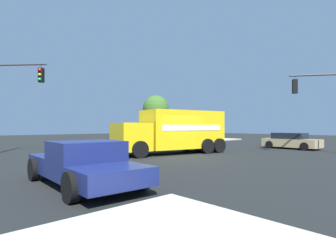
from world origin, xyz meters
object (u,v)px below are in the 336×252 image
at_px(traffic_light_secondary, 11,94).
at_px(pedestrian_crossing, 190,132).
at_px(pedestrian_near_corner, 193,132).
at_px(shade_tree_near, 156,109).
at_px(delivery_truck, 174,131).
at_px(pickup_navy, 84,162).
at_px(traffic_light_primary, 331,99).
at_px(sedan_tan, 291,141).

xyz_separation_m(traffic_light_secondary, pedestrian_crossing, (-21.90, -3.76, -2.99)).
bearing_deg(pedestrian_near_corner, shade_tree_near, -68.41).
xyz_separation_m(traffic_light_secondary, pedestrian_near_corner, (-23.50, -4.60, -2.91)).
distance_m(delivery_truck, pickup_navy, 10.18).
distance_m(traffic_light_primary, traffic_light_secondary, 21.33).
xyz_separation_m(traffic_light_secondary, shade_tree_near, (-21.30, -10.16, 0.50)).
distance_m(delivery_truck, shade_tree_near, 22.00).
bearing_deg(pedestrian_near_corner, delivery_truck, 37.87).
bearing_deg(traffic_light_secondary, pedestrian_crossing, -170.25).
xyz_separation_m(sedan_tan, pedestrian_near_corner, (-5.57, -15.68, 0.50)).
bearing_deg(pedestrian_near_corner, sedan_tan, 70.44).
bearing_deg(delivery_truck, sedan_tan, 158.56).
height_order(pedestrian_near_corner, pedestrian_crossing, pedestrian_near_corner).
bearing_deg(shade_tree_near, pickup_navy, 45.78).
relative_size(sedan_tan, pedestrian_crossing, 2.73).
bearing_deg(pickup_navy, shade_tree_near, -134.22).
distance_m(delivery_truck, pedestrian_near_corner, 19.35).
height_order(traffic_light_primary, pedestrian_near_corner, traffic_light_primary).
xyz_separation_m(traffic_light_primary, pedestrian_near_corner, (-8.04, -19.29, -2.50)).
relative_size(pickup_navy, sedan_tan, 1.20).
xyz_separation_m(traffic_light_primary, sedan_tan, (-2.47, -3.61, -2.99)).
relative_size(traffic_light_secondary, shade_tree_near, 0.98).
bearing_deg(pedestrian_crossing, traffic_light_primary, 70.74).
bearing_deg(sedan_tan, pickup_navy, 3.82).
xyz_separation_m(traffic_light_primary, pickup_navy, (16.03, -2.37, -2.89)).
bearing_deg(traffic_light_primary, pedestrian_near_corner, -112.64).
xyz_separation_m(traffic_light_primary, shade_tree_near, (-5.84, -24.85, 0.92)).
distance_m(traffic_light_primary, sedan_tan, 5.30).
xyz_separation_m(delivery_truck, pedestrian_crossing, (-13.67, -11.04, -0.45)).
relative_size(delivery_truck, sedan_tan, 1.81).
distance_m(traffic_light_secondary, pedestrian_near_corner, 24.12).
xyz_separation_m(pickup_navy, sedan_tan, (-18.50, -1.24, -0.10)).
height_order(sedan_tan, pedestrian_crossing, pedestrian_crossing).
xyz_separation_m(traffic_light_secondary, pickup_navy, (0.58, 12.32, -3.31)).
xyz_separation_m(pedestrian_near_corner, pedestrian_crossing, (1.60, 0.83, -0.07)).
height_order(traffic_light_primary, shade_tree_near, shade_tree_near).
height_order(traffic_light_secondary, pedestrian_near_corner, traffic_light_secondary).
bearing_deg(delivery_truck, shade_tree_near, -126.85).
relative_size(traffic_light_primary, shade_tree_near, 0.86).
height_order(traffic_light_primary, pedestrian_crossing, traffic_light_primary).
bearing_deg(traffic_light_primary, pedestrian_crossing, -109.26).
distance_m(pickup_navy, sedan_tan, 18.54).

